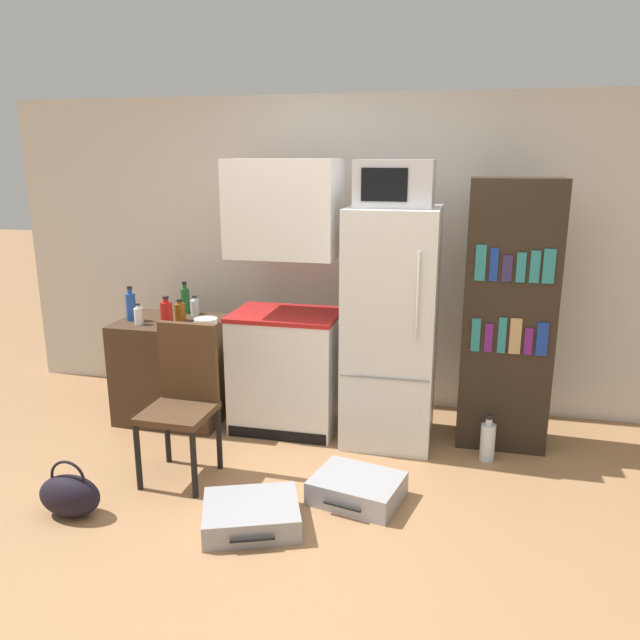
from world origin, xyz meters
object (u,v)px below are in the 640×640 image
kitchen_hutch (286,309)px  microwave (395,183)px  bottle_blue_soda (131,306)px  suitcase_large_flat (357,488)px  bottle_clear_short (195,307)px  bowl (206,321)px  bottle_amber_beer (180,312)px  chair (184,390)px  bookshelf (508,316)px  handbag (70,495)px  refrigerator (391,327)px  bottle_green_tall (185,300)px  bottle_milk_white (139,316)px  side_table (175,369)px  bottle_ketchup_red (166,313)px  water_bottle_front (488,441)px  suitcase_small_flat (251,515)px

kitchen_hutch → microwave: bearing=-2.5°
bottle_blue_soda → suitcase_large_flat: bottle_blue_soda is taller
bottle_clear_short → bottle_blue_soda: bearing=-149.2°
kitchen_hutch → bowl: 0.60m
bottle_amber_beer → chair: 0.95m
bookshelf → handbag: size_ratio=5.05×
microwave → bottle_blue_soda: (-1.93, -0.05, -0.91)m
kitchen_hutch → chair: bearing=-117.0°
refrigerator → bottle_green_tall: bearing=171.3°
chair → suitcase_large_flat: chair is taller
bottle_milk_white → handbag: size_ratio=0.43×
bottle_clear_short → chair: (0.35, -0.98, -0.28)m
bottle_clear_short → handbag: size_ratio=0.43×
side_table → bottle_ketchup_red: 0.48m
side_table → bottle_blue_soda: size_ratio=3.02×
bowl → water_bottle_front: size_ratio=0.53×
bottle_clear_short → chair: size_ratio=0.16×
bottle_amber_beer → chair: chair is taller
chair → water_bottle_front: bearing=19.1°
bottle_green_tall → suitcase_small_flat: bottle_green_tall is taller
bottle_clear_short → chair: bearing=-70.5°
kitchen_hutch → bottle_amber_beer: kitchen_hutch is taller
bottle_clear_short → refrigerator: bearing=-7.0°
bottle_green_tall → bowl: bearing=-45.2°
bottle_amber_beer → bowl: (0.23, -0.07, -0.04)m
bottle_clear_short → bowl: (0.19, -0.23, -0.04)m
chair → suitcase_large_flat: bearing=-3.2°
bottle_green_tall → water_bottle_front: bottle_green_tall is taller
suitcase_large_flat → bottle_milk_white: bearing=170.0°
bowl → water_bottle_front: (2.02, -0.15, -0.65)m
bottle_milk_white → suitcase_large_flat: bottle_milk_white is taller
suitcase_large_flat → water_bottle_front: water_bottle_front is taller
bottle_amber_beer → suitcase_small_flat: bearing=-52.9°
chair → water_bottle_front: size_ratio=3.01×
kitchen_hutch → bottle_ketchup_red: kitchen_hutch is taller
kitchen_hutch → bottle_blue_soda: 1.18m
bottle_milk_white → bottle_clear_short: (0.29, 0.34, -0.00)m
bowl → suitcase_small_flat: size_ratio=0.27×
bottle_clear_short → bottle_green_tall: bearing=149.9°
bookshelf → bottle_blue_soda: bookshelf is taller
bowl → chair: 0.80m
bowl → suitcase_large_flat: bowl is taller
microwave → bottle_blue_soda: microwave is taller
bottle_blue_soda → bottle_amber_beer: bottle_blue_soda is taller
bottle_milk_white → bottle_clear_short: bearing=49.1°
bottle_blue_soda → bottle_green_tall: bearing=45.9°
microwave → suitcase_large_flat: 1.93m
refrigerator → bottle_amber_beer: 1.58m
bottle_ketchup_red → suitcase_small_flat: 1.75m
bottle_blue_soda → water_bottle_front: 2.72m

